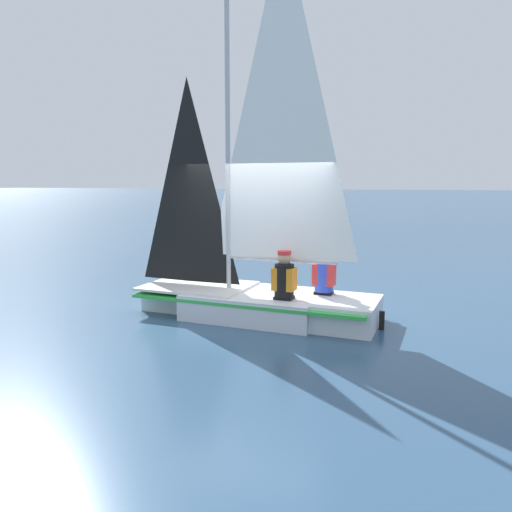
% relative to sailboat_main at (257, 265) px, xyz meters
% --- Properties ---
extents(ground_plane, '(260.00, 260.00, 0.00)m').
position_rel_sailboat_main_xyz_m(ground_plane, '(-0.01, 0.00, -0.87)').
color(ground_plane, '#2D4C6B').
extents(sailboat_main, '(4.07, 1.68, 6.14)m').
position_rel_sailboat_main_xyz_m(sailboat_main, '(0.00, 0.00, 0.00)').
color(sailboat_main, silver).
rests_on(sailboat_main, ground_plane).
extents(sailor_helm, '(0.35, 0.32, 1.16)m').
position_rel_sailboat_main_xyz_m(sailor_helm, '(0.55, -0.32, -0.24)').
color(sailor_helm, black).
rests_on(sailor_helm, ground_plane).
extents(sailor_crew, '(0.35, 0.32, 1.16)m').
position_rel_sailboat_main_xyz_m(sailor_crew, '(1.07, 0.23, -0.24)').
color(sailor_crew, black).
rests_on(sailor_crew, ground_plane).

